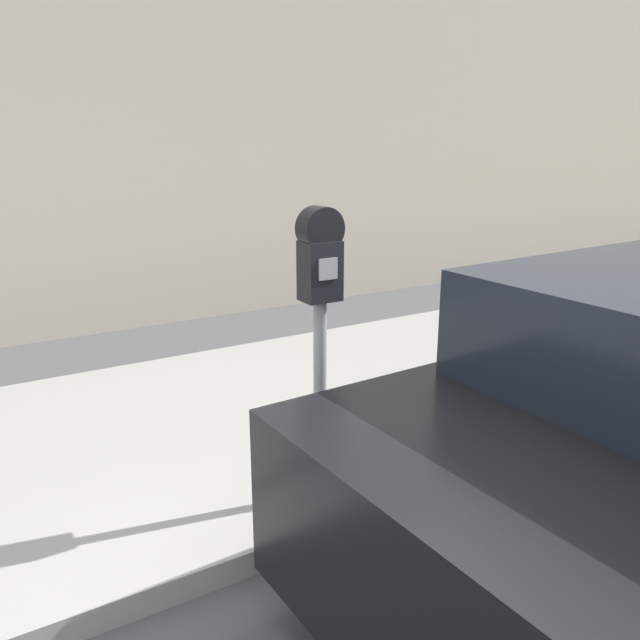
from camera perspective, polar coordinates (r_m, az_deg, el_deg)
sidewalk at (r=4.31m, az=-10.07°, el=-9.94°), size 24.00×2.80×0.13m
building_facade at (r=6.83m, az=-20.95°, el=20.23°), size 24.00×0.30×5.10m
parking_meter at (r=3.01m, az=0.00°, el=2.10°), size 0.21×0.15×1.52m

